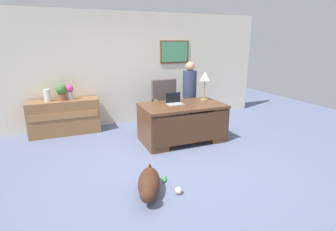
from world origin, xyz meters
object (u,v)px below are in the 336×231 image
at_px(vase_with_flowers, 70,91).
at_px(laptop, 174,101).
at_px(vase_empty, 47,95).
at_px(credenza, 65,117).
at_px(potted_plant, 62,91).
at_px(dog_lying, 149,184).
at_px(desk, 183,122).
at_px(desk_lamp, 205,78).
at_px(armchair, 166,107).
at_px(dog_toy_ball, 178,190).
at_px(dog_toy_bone, 164,179).
at_px(person_standing, 189,95).

bearing_deg(vase_with_flowers, laptop, -33.79).
xyz_separation_m(laptop, vase_empty, (-2.40, 1.30, 0.07)).
xyz_separation_m(credenza, potted_plant, (0.00, 0.00, 0.58)).
height_order(dog_lying, vase_with_flowers, vase_with_flowers).
height_order(dog_lying, potted_plant, potted_plant).
relative_size(desk, potted_plant, 4.65).
xyz_separation_m(laptop, desk_lamp, (0.73, 0.06, 0.43)).
distance_m(desk, armchair, 1.00).
bearing_deg(dog_toy_ball, credenza, 112.66).
distance_m(dog_lying, desk_lamp, 2.83).
xyz_separation_m(desk_lamp, potted_plant, (-2.84, 1.24, -0.29)).
bearing_deg(dog_lying, potted_plant, 107.54).
distance_m(vase_with_flowers, dog_toy_bone, 3.15).
height_order(credenza, potted_plant, potted_plant).
height_order(desk, vase_empty, vase_empty).
xyz_separation_m(desk, credenza, (-2.25, 1.42, -0.03)).
height_order(desk, armchair, armchair).
bearing_deg(person_standing, laptop, -137.24).
height_order(desk_lamp, vase_with_flowers, desk_lamp).
distance_m(vase_empty, dog_toy_ball, 3.69).
height_order(desk, dog_toy_bone, desk).
bearing_deg(vase_with_flowers, dog_toy_bone, -67.94).
bearing_deg(dog_lying, vase_empty, 112.36).
distance_m(dog_lying, dog_toy_ball, 0.42).
relative_size(vase_with_flowers, vase_empty, 1.25).
xyz_separation_m(person_standing, dog_toy_bone, (-1.46, -2.09, -0.78)).
relative_size(desk, dog_toy_bone, 8.98).
xyz_separation_m(desk, desk_lamp, (0.59, 0.18, 0.84)).
relative_size(vase_empty, potted_plant, 0.73).
relative_size(armchair, dog_lying, 1.34).
xyz_separation_m(laptop, potted_plant, (-2.11, 1.30, 0.13)).
relative_size(credenza, vase_empty, 5.73).
height_order(person_standing, desk_lamp, person_standing).
relative_size(dog_lying, dog_toy_ball, 8.21).
bearing_deg(dog_toy_bone, credenza, 114.89).
distance_m(laptop, vase_with_flowers, 2.34).
relative_size(person_standing, dog_toy_bone, 8.45).
height_order(potted_plant, dog_toy_bone, potted_plant).
bearing_deg(armchair, potted_plant, 169.53).
height_order(dog_lying, dog_toy_bone, dog_lying).
xyz_separation_m(armchair, person_standing, (0.47, -0.28, 0.31)).
bearing_deg(dog_toy_ball, laptop, 68.03).
relative_size(desk_lamp, vase_empty, 2.35).
height_order(armchair, vase_with_flowers, armchair).
height_order(credenza, desk_lamp, desk_lamp).
bearing_deg(dog_lying, desk, 51.83).
distance_m(desk, dog_lying, 2.09).
bearing_deg(dog_toy_ball, person_standing, 60.48).
height_order(armchair, person_standing, person_standing).
bearing_deg(potted_plant, desk, -32.33).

